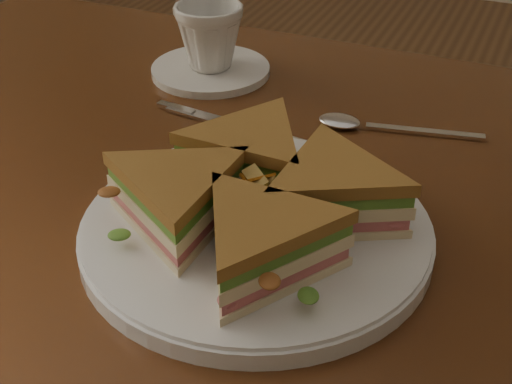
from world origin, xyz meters
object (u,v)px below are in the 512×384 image
coffee_cup (209,37)px  saucer (211,70)px  spoon (360,124)px  knife (231,125)px  table (259,268)px  plate (256,232)px  sandwich_wedges (256,197)px

coffee_cup → saucer: bearing=0.0°
spoon → coffee_cup: bearing=152.3°
knife → saucer: (-0.08, 0.12, 0.00)m
spoon → saucer: same height
table → plate: 0.13m
table → knife: (-0.08, 0.11, 0.10)m
plate → knife: (-0.11, 0.18, -0.01)m
table → saucer: saucer is taller
spoon → sandwich_wedges: bearing=-107.4°
sandwich_wedges → saucer: sandwich_wedges is taller
table → coffee_cup: 0.32m
table → sandwich_wedges: size_ratio=3.84×
saucer → coffee_cup: 0.05m
knife → table: bearing=-45.9°
sandwich_wedges → coffee_cup: size_ratio=3.58×
sandwich_wedges → coffee_cup: bearing=122.9°
coffee_cup → spoon: bearing=-24.8°
plate → saucer: size_ratio=2.02×
table → spoon: (0.05, 0.16, 0.10)m
table → sandwich_wedges: (0.03, -0.07, 0.14)m
sandwich_wedges → spoon: sandwich_wedges is taller
table → spoon: 0.20m
knife → saucer: size_ratio=1.40×
table → coffee_cup: size_ratio=13.73×
table → sandwich_wedges: bearing=-68.9°
sandwich_wedges → saucer: size_ratio=2.04×
sandwich_wedges → knife: (-0.11, 0.18, -0.04)m
sandwich_wedges → saucer: bearing=122.9°
plate → saucer: plate is taller
knife → saucer: 0.15m
knife → coffee_cup: bearing=132.1°
saucer → sandwich_wedges: bearing=-57.1°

